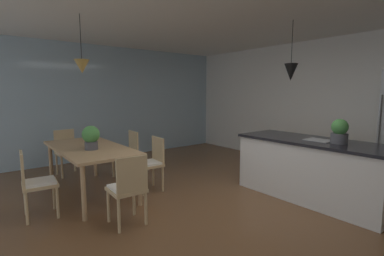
{
  "coord_description": "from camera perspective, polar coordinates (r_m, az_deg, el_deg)",
  "views": [
    {
      "loc": [
        2.6,
        -2.57,
        1.6
      ],
      "look_at": [
        -0.52,
        -0.12,
        1.09
      ],
      "focal_mm": 26.2,
      "sensor_mm": 36.0,
      "label": 1
    }
  ],
  "objects": [
    {
      "name": "potted_plant_on_island",
      "position": [
        4.36,
        27.83,
        -0.61
      ],
      "size": [
        0.22,
        0.22,
        0.34
      ],
      "color": "#4C4C51",
      "rests_on": "kitchen_island"
    },
    {
      "name": "pendant_over_table",
      "position": [
        4.41,
        -21.49,
        11.62
      ],
      "size": [
        0.21,
        0.21,
        0.83
      ],
      "color": "black"
    },
    {
      "name": "chair_far_right",
      "position": [
        4.65,
        -8.33,
        -6.82
      ],
      "size": [
        0.42,
        0.42,
        0.87
      ],
      "color": "tan",
      "rests_on": "ground_plane"
    },
    {
      "name": "chair_kitchen_end",
      "position": [
        3.51,
        -12.9,
        -11.66
      ],
      "size": [
        0.41,
        0.41,
        0.87
      ],
      "color": "tan",
      "rests_on": "ground_plane"
    },
    {
      "name": "dining_table",
      "position": [
        4.68,
        -20.12,
        -4.39
      ],
      "size": [
        1.98,
        0.94,
        0.76
      ],
      "color": "tan",
      "rests_on": "ground_plane"
    },
    {
      "name": "window_wall_left_glazing",
      "position": [
        7.14,
        -17.12,
        4.94
      ],
      "size": [
        0.06,
        8.4,
        2.7
      ],
      "primitive_type": "cube",
      "color": "#9EB7C6",
      "rests_on": "ground_plane"
    },
    {
      "name": "kitchen_island",
      "position": [
        4.63,
        23.23,
        -7.58
      ],
      "size": [
        2.2,
        0.88,
        0.91
      ],
      "color": "silver",
      "rests_on": "ground_plane"
    },
    {
      "name": "chair_window_end",
      "position": [
        6.0,
        -24.11,
        -4.19
      ],
      "size": [
        0.42,
        0.42,
        0.87
      ],
      "color": "tan",
      "rests_on": "ground_plane"
    },
    {
      "name": "chair_far_left",
      "position": [
        5.43,
        -13.04,
        -4.9
      ],
      "size": [
        0.41,
        0.41,
        0.87
      ],
      "color": "tan",
      "rests_on": "ground_plane"
    },
    {
      "name": "pendant_over_island_main",
      "position": [
        4.71,
        19.48,
        10.69
      ],
      "size": [
        0.21,
        0.21,
        0.92
      ],
      "color": "black"
    },
    {
      "name": "wall_back_kitchen",
      "position": [
        6.38,
        27.88,
        4.18
      ],
      "size": [
        10.0,
        0.12,
        2.7
      ],
      "primitive_type": "cube",
      "color": "white",
      "rests_on": "ground_plane"
    },
    {
      "name": "ground_plane",
      "position": [
        3.99,
        6.22,
        -16.71
      ],
      "size": [
        10.0,
        8.4,
        0.04
      ],
      "primitive_type": "cube",
      "color": "brown"
    },
    {
      "name": "potted_plant_on_table",
      "position": [
        4.39,
        -19.89,
        -1.67
      ],
      "size": [
        0.25,
        0.25,
        0.36
      ],
      "color": "#4C4C51",
      "rests_on": "dining_table"
    },
    {
      "name": "chair_near_right",
      "position": [
        4.13,
        -29.28,
        -9.52
      ],
      "size": [
        0.43,
        0.43,
        0.87
      ],
      "color": "tan",
      "rests_on": "ground_plane"
    }
  ]
}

